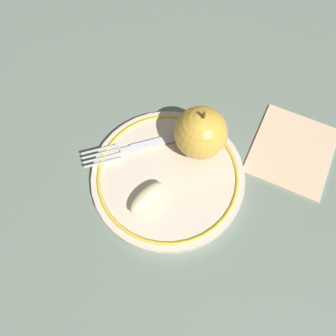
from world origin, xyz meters
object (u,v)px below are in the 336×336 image
apple_slice_front (147,198)px  napkin_folded (293,150)px  plate (168,176)px  fork (139,147)px  apple_red_whole (201,133)px

apple_slice_front → napkin_folded: (0.19, 0.15, -0.02)m
plate → napkin_folded: bearing=31.4°
fork → napkin_folded: bearing=164.2°
apple_red_whole → apple_slice_front: apple_red_whole is taller
plate → apple_slice_front: size_ratio=3.79×
apple_slice_front → napkin_folded: size_ratio=0.44×
plate → fork: (-0.06, 0.03, 0.01)m
apple_slice_front → napkin_folded: bearing=154.9°
apple_slice_front → fork: 0.09m
apple_red_whole → apple_slice_front: (-0.05, -0.11, -0.03)m
apple_red_whole → apple_slice_front: size_ratio=1.45×
apple_red_whole → fork: apple_red_whole is taller
apple_slice_front → fork: (-0.04, 0.08, -0.01)m
apple_slice_front → napkin_folded: 0.25m
plate → apple_red_whole: 0.08m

